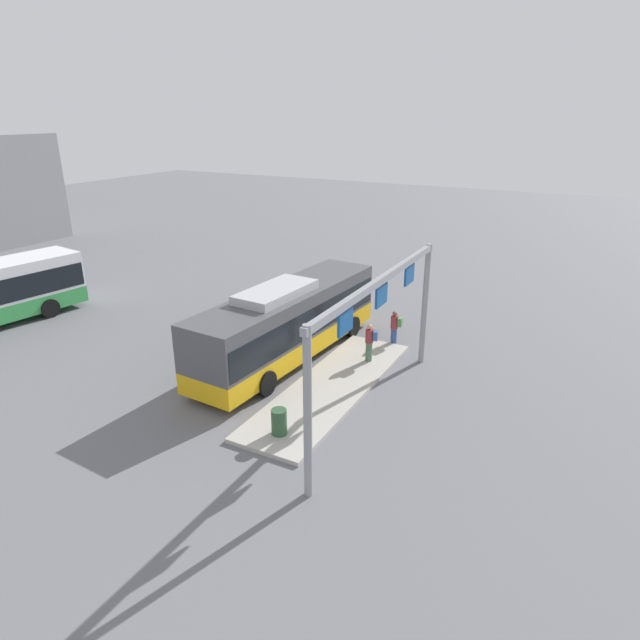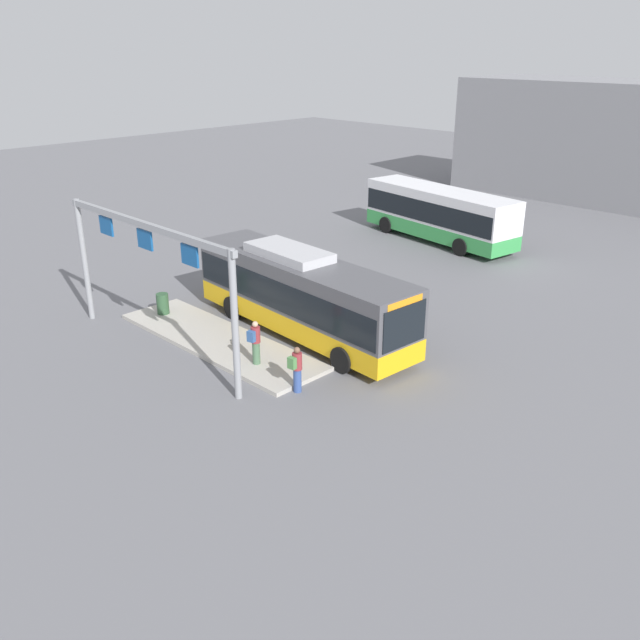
# 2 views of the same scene
# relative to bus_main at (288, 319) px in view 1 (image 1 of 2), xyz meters

# --- Properties ---
(ground_plane) EXTENTS (120.00, 120.00, 0.00)m
(ground_plane) POSITION_rel_bus_main_xyz_m (0.01, -0.00, -1.81)
(ground_plane) COLOR slate
(platform_curb) EXTENTS (10.00, 2.80, 0.16)m
(platform_curb) POSITION_rel_bus_main_xyz_m (-1.70, -2.98, -1.73)
(platform_curb) COLOR #B2ADA3
(platform_curb) RESTS_ON ground
(bus_main) EXTENTS (11.04, 3.23, 3.46)m
(bus_main) POSITION_rel_bus_main_xyz_m (0.00, 0.00, 0.00)
(bus_main) COLOR #EAAD14
(bus_main) RESTS_ON ground
(person_boarding) EXTENTS (0.37, 0.55, 1.67)m
(person_boarding) POSITION_rel_bus_main_xyz_m (3.47, -3.61, -0.92)
(person_boarding) COLOR #334C8C
(person_boarding) RESTS_ON ground
(person_waiting_near) EXTENTS (0.42, 0.58, 1.67)m
(person_waiting_near) POSITION_rel_bus_main_xyz_m (1.07, -3.39, -0.76)
(person_waiting_near) COLOR #476B4C
(person_waiting_near) RESTS_ON platform_curb
(platform_sign_gantry) EXTENTS (10.44, 0.24, 5.20)m
(platform_sign_gantry) POSITION_rel_bus_main_xyz_m (-2.64, -5.27, 2.00)
(platform_sign_gantry) COLOR gray
(platform_sign_gantry) RESTS_ON ground
(trash_bin) EXTENTS (0.52, 0.52, 0.90)m
(trash_bin) POSITION_rel_bus_main_xyz_m (-5.59, -3.00, -1.20)
(trash_bin) COLOR #2D5133
(trash_bin) RESTS_ON platform_curb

